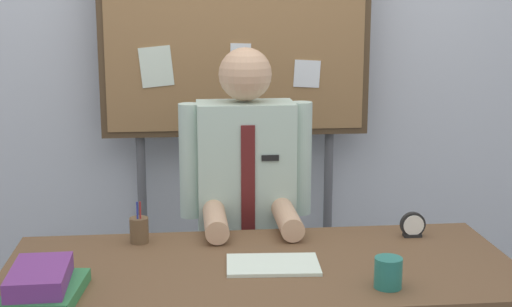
# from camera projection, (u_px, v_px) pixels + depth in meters

# --- Properties ---
(back_wall) EXTENTS (6.40, 0.08, 2.70)m
(back_wall) POSITION_uv_depth(u_px,v_px,m) (233.00, 55.00, 3.61)
(back_wall) COLOR silver
(back_wall) RESTS_ON ground_plane
(desk) EXTENTS (1.75, 0.77, 0.74)m
(desk) POSITION_uv_depth(u_px,v_px,m) (261.00, 288.00, 2.49)
(desk) COLOR brown
(desk) RESTS_ON ground_plane
(person) EXTENTS (0.55, 0.56, 1.43)m
(person) POSITION_uv_depth(u_px,v_px,m) (246.00, 229.00, 3.07)
(person) COLOR #2D2D33
(person) RESTS_ON ground_plane
(bulletin_board) EXTENTS (1.28, 0.09, 2.05)m
(bulletin_board) POSITION_uv_depth(u_px,v_px,m) (236.00, 30.00, 3.39)
(bulletin_board) COLOR #4C3823
(bulletin_board) RESTS_ON ground_plane
(book_stack) EXTENTS (0.24, 0.31, 0.10)m
(book_stack) POSITION_uv_depth(u_px,v_px,m) (42.00, 284.00, 2.19)
(book_stack) COLOR #337F47
(book_stack) RESTS_ON desk
(open_notebook) EXTENTS (0.32, 0.22, 0.01)m
(open_notebook) POSITION_uv_depth(u_px,v_px,m) (273.00, 265.00, 2.46)
(open_notebook) COLOR silver
(open_notebook) RESTS_ON desk
(desk_clock) EXTENTS (0.10, 0.04, 0.10)m
(desk_clock) POSITION_uv_depth(u_px,v_px,m) (413.00, 226.00, 2.76)
(desk_clock) COLOR black
(desk_clock) RESTS_ON desk
(coffee_mug) EXTENTS (0.09, 0.09, 0.10)m
(coffee_mug) POSITION_uv_depth(u_px,v_px,m) (388.00, 273.00, 2.27)
(coffee_mug) COLOR #267266
(coffee_mug) RESTS_ON desk
(pen_holder) EXTENTS (0.07, 0.07, 0.16)m
(pen_holder) POSITION_uv_depth(u_px,v_px,m) (139.00, 230.00, 2.69)
(pen_holder) COLOR brown
(pen_holder) RESTS_ON desk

